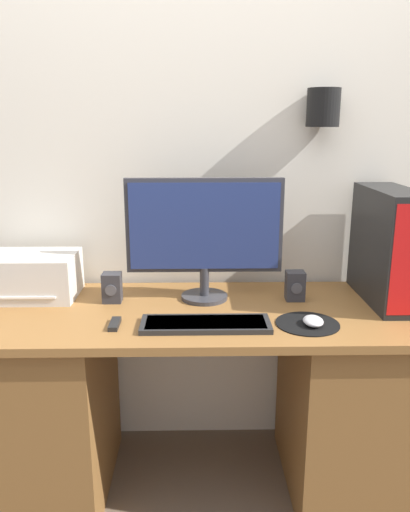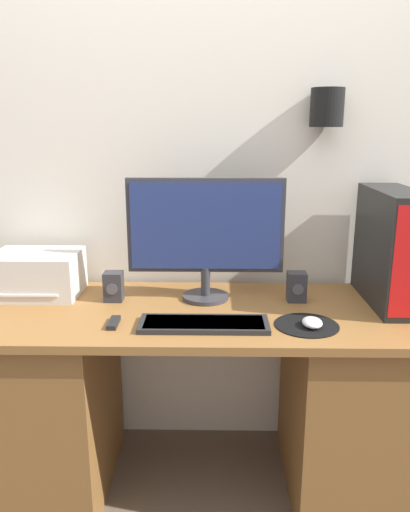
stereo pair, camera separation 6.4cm
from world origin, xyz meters
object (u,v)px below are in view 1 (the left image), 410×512
(monitor, at_px, (204,231))
(remote_control, at_px, (115,324))
(computer_tower, at_px, (388,246))
(keyboard, at_px, (206,324))
(printer, at_px, (34,276))
(speaker_left, at_px, (112,288))
(speaker_right, at_px, (295,286))
(mouse, at_px, (313,321))

(monitor, bearing_deg, remote_control, -138.55)
(computer_tower, bearing_deg, keyboard, -160.11)
(printer, relative_size, speaker_left, 2.94)
(speaker_left, relative_size, remote_control, 1.14)
(keyboard, height_order, remote_control, keyboard)
(computer_tower, bearing_deg, speaker_right, 178.73)
(monitor, relative_size, speaker_left, 5.22)
(monitor, distance_m, printer, 0.71)
(keyboard, relative_size, printer, 1.31)
(monitor, bearing_deg, printer, 176.79)
(computer_tower, distance_m, remote_control, 1.07)
(keyboard, relative_size, remote_control, 4.37)
(computer_tower, bearing_deg, printer, 177.17)
(monitor, distance_m, mouse, 0.53)
(mouse, distance_m, computer_tower, 0.47)
(printer, height_order, speaker_right, printer)
(computer_tower, relative_size, printer, 1.31)
(printer, bearing_deg, mouse, -17.35)
(printer, bearing_deg, computer_tower, -2.83)
(monitor, height_order, mouse, monitor)
(computer_tower, height_order, speaker_right, computer_tower)
(speaker_left, bearing_deg, mouse, -19.54)
(monitor, distance_m, remote_control, 0.50)
(keyboard, xyz_separation_m, printer, (-0.68, 0.32, 0.08))
(mouse, distance_m, speaker_left, 0.77)
(keyboard, relative_size, speaker_left, 3.84)
(computer_tower, distance_m, speaker_right, 0.39)
(keyboard, height_order, mouse, mouse)
(keyboard, height_order, speaker_right, speaker_right)
(monitor, distance_m, computer_tower, 0.71)
(speaker_right, bearing_deg, speaker_left, -179.29)
(mouse, bearing_deg, remote_control, 178.92)
(mouse, height_order, speaker_right, speaker_right)
(remote_control, bearing_deg, printer, 139.42)
(mouse, relative_size, printer, 0.27)
(computer_tower, relative_size, speaker_right, 3.86)
(speaker_left, height_order, speaker_right, same)
(monitor, xyz_separation_m, printer, (-0.68, 0.04, -0.19))
(speaker_left, distance_m, remote_control, 0.25)
(speaker_left, bearing_deg, monitor, 5.01)
(keyboard, distance_m, printer, 0.76)
(printer, distance_m, speaker_left, 0.33)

